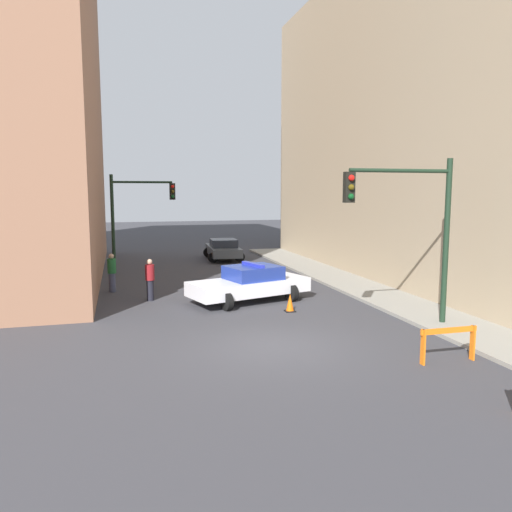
{
  "coord_description": "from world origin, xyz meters",
  "views": [
    {
      "loc": [
        -4.05,
        -12.93,
        4.3
      ],
      "look_at": [
        0.91,
        5.19,
        1.86
      ],
      "focal_mm": 35.0,
      "sensor_mm": 36.0,
      "label": 1
    }
  ],
  "objects_px": {
    "pedestrian_crossing": "(150,279)",
    "pedestrian_corner": "(112,272)",
    "traffic_light_near": "(415,217)",
    "barrier_mid": "(448,339)",
    "traffic_light_far": "(133,208)",
    "parked_car_near": "(223,249)",
    "police_car": "(250,283)",
    "traffic_cone": "(290,303)"
  },
  "relations": [
    {
      "from": "traffic_light_far",
      "to": "barrier_mid",
      "type": "relative_size",
      "value": 3.25
    },
    {
      "from": "police_car",
      "to": "barrier_mid",
      "type": "xyz_separation_m",
      "value": [
        3.05,
        -8.14,
        -0.11
      ]
    },
    {
      "from": "traffic_light_near",
      "to": "police_car",
      "type": "distance_m",
      "value": 7.0
    },
    {
      "from": "traffic_light_near",
      "to": "barrier_mid",
      "type": "distance_m",
      "value": 4.32
    },
    {
      "from": "police_car",
      "to": "pedestrian_corner",
      "type": "height_order",
      "value": "pedestrian_corner"
    },
    {
      "from": "traffic_cone",
      "to": "traffic_light_far",
      "type": "bearing_deg",
      "value": 114.52
    },
    {
      "from": "traffic_light_near",
      "to": "pedestrian_corner",
      "type": "distance_m",
      "value": 12.77
    },
    {
      "from": "police_car",
      "to": "parked_car_near",
      "type": "bearing_deg",
      "value": -23.71
    },
    {
      "from": "traffic_light_far",
      "to": "parked_car_near",
      "type": "height_order",
      "value": "traffic_light_far"
    },
    {
      "from": "pedestrian_corner",
      "to": "traffic_cone",
      "type": "height_order",
      "value": "pedestrian_corner"
    },
    {
      "from": "pedestrian_crossing",
      "to": "barrier_mid",
      "type": "bearing_deg",
      "value": 168.99
    },
    {
      "from": "traffic_light_far",
      "to": "police_car",
      "type": "height_order",
      "value": "traffic_light_far"
    },
    {
      "from": "parked_car_near",
      "to": "pedestrian_crossing",
      "type": "bearing_deg",
      "value": -111.87
    },
    {
      "from": "traffic_cone",
      "to": "barrier_mid",
      "type": "bearing_deg",
      "value": -71.35
    },
    {
      "from": "pedestrian_crossing",
      "to": "traffic_light_near",
      "type": "bearing_deg",
      "value": -176.4
    },
    {
      "from": "pedestrian_corner",
      "to": "parked_car_near",
      "type": "bearing_deg",
      "value": 45.25
    },
    {
      "from": "traffic_light_far",
      "to": "pedestrian_corner",
      "type": "bearing_deg",
      "value": -101.19
    },
    {
      "from": "traffic_light_near",
      "to": "barrier_mid",
      "type": "height_order",
      "value": "traffic_light_near"
    },
    {
      "from": "traffic_light_near",
      "to": "parked_car_near",
      "type": "height_order",
      "value": "traffic_light_near"
    },
    {
      "from": "pedestrian_crossing",
      "to": "pedestrian_corner",
      "type": "relative_size",
      "value": 1.0
    },
    {
      "from": "traffic_light_far",
      "to": "police_car",
      "type": "relative_size",
      "value": 1.03
    },
    {
      "from": "police_car",
      "to": "barrier_mid",
      "type": "distance_m",
      "value": 8.69
    },
    {
      "from": "parked_car_near",
      "to": "traffic_light_near",
      "type": "bearing_deg",
      "value": -78.45
    },
    {
      "from": "parked_car_near",
      "to": "traffic_cone",
      "type": "height_order",
      "value": "parked_car_near"
    },
    {
      "from": "police_car",
      "to": "parked_car_near",
      "type": "distance_m",
      "value": 12.36
    },
    {
      "from": "pedestrian_crossing",
      "to": "traffic_cone",
      "type": "distance_m",
      "value": 5.76
    },
    {
      "from": "traffic_light_near",
      "to": "pedestrian_crossing",
      "type": "distance_m",
      "value": 10.3
    },
    {
      "from": "traffic_light_far",
      "to": "traffic_cone",
      "type": "relative_size",
      "value": 7.93
    },
    {
      "from": "traffic_light_far",
      "to": "traffic_cone",
      "type": "distance_m",
      "value": 12.61
    },
    {
      "from": "traffic_light_far",
      "to": "police_car",
      "type": "bearing_deg",
      "value": -65.81
    },
    {
      "from": "traffic_light_near",
      "to": "traffic_light_far",
      "type": "relative_size",
      "value": 1.0
    },
    {
      "from": "traffic_light_near",
      "to": "pedestrian_crossing",
      "type": "relative_size",
      "value": 3.13
    },
    {
      "from": "police_car",
      "to": "pedestrian_crossing",
      "type": "xyz_separation_m",
      "value": [
        -3.77,
        1.23,
        0.14
      ]
    },
    {
      "from": "pedestrian_corner",
      "to": "traffic_cone",
      "type": "bearing_deg",
      "value": -48.62
    },
    {
      "from": "police_car",
      "to": "pedestrian_corner",
      "type": "xyz_separation_m",
      "value": [
        -5.24,
        3.39,
        0.14
      ]
    },
    {
      "from": "pedestrian_corner",
      "to": "pedestrian_crossing",
      "type": "bearing_deg",
      "value": -63.43
    },
    {
      "from": "traffic_light_far",
      "to": "parked_car_near",
      "type": "relative_size",
      "value": 1.18
    },
    {
      "from": "traffic_light_far",
      "to": "parked_car_near",
      "type": "xyz_separation_m",
      "value": [
        5.56,
        3.13,
        -2.72
      ]
    },
    {
      "from": "traffic_light_far",
      "to": "police_car",
      "type": "xyz_separation_m",
      "value": [
        4.11,
        -9.14,
        -2.67
      ]
    },
    {
      "from": "traffic_light_near",
      "to": "police_car",
      "type": "xyz_separation_m",
      "value": [
        -3.93,
        5.08,
        -2.81
      ]
    },
    {
      "from": "pedestrian_corner",
      "to": "police_car",
      "type": "bearing_deg",
      "value": -40.64
    },
    {
      "from": "traffic_light_far",
      "to": "pedestrian_corner",
      "type": "height_order",
      "value": "traffic_light_far"
    }
  ]
}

